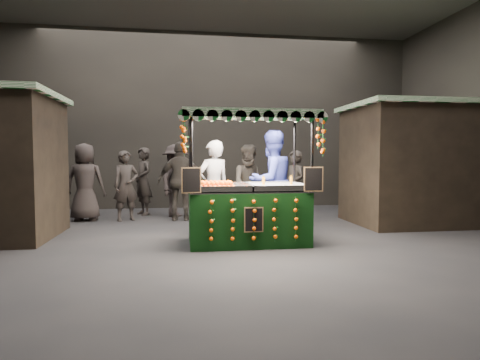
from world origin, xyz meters
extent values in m
plane|color=black|center=(0.00, 0.00, 0.00)|extent=(12.00, 12.00, 0.00)
cube|color=black|center=(0.00, 5.00, 2.50)|extent=(12.00, 0.10, 5.00)
cube|color=black|center=(4.40, 1.50, 1.25)|extent=(2.80, 2.00, 2.50)
cube|color=#11501C|center=(4.40, 1.50, 2.55)|extent=(3.00, 2.20, 0.10)
cube|color=black|center=(0.38, -0.03, 0.44)|extent=(1.95, 1.06, 0.88)
cube|color=silver|center=(0.38, -0.03, 0.90)|extent=(1.95, 1.06, 0.04)
cylinder|color=black|center=(-0.57, -0.54, 1.06)|extent=(0.04, 0.04, 2.12)
cylinder|color=black|center=(1.33, -0.54, 1.06)|extent=(0.04, 0.04, 2.12)
cylinder|color=black|center=(-0.57, 0.47, 1.06)|extent=(0.04, 0.04, 2.12)
cylinder|color=black|center=(1.33, 0.47, 1.06)|extent=(0.04, 0.04, 2.12)
cube|color=#11501C|center=(0.38, -0.03, 2.16)|extent=(2.17, 1.28, 0.07)
cube|color=white|center=(0.91, -0.03, 0.96)|extent=(0.87, 0.96, 0.07)
cube|color=black|center=(-0.58, -0.59, 1.11)|extent=(0.30, 0.08, 0.39)
cube|color=black|center=(1.33, -0.59, 1.11)|extent=(0.30, 0.08, 0.39)
cube|color=black|center=(0.38, -0.60, 0.49)|extent=(0.30, 0.02, 0.39)
imported|color=slate|center=(-0.12, 0.91, 0.88)|extent=(0.76, 0.65, 1.77)
imported|color=navy|center=(0.99, 0.86, 0.98)|extent=(1.18, 1.07, 1.96)
imported|color=#2A2422|center=(-1.96, 2.78, 0.80)|extent=(0.69, 0.59, 1.60)
imported|color=#2C2824|center=(0.74, 1.80, 0.86)|extent=(0.89, 0.72, 1.72)
imported|color=#2C2824|center=(-0.73, 2.63, 0.90)|extent=(1.10, 0.54, 1.81)
imported|color=black|center=(-0.85, 3.25, 0.88)|extent=(1.09, 1.31, 1.76)
imported|color=#2D2624|center=(-2.88, 2.89, 0.88)|extent=(0.90, 0.63, 1.77)
imported|color=#2A2522|center=(4.15, 3.46, 0.91)|extent=(1.53, 1.63, 1.83)
imported|color=black|center=(-1.66, 3.69, 0.85)|extent=(0.66, 0.74, 1.69)
imported|color=#2A2622|center=(1.73, 1.86, 0.80)|extent=(0.55, 0.67, 1.60)
camera|label=1|loc=(-0.74, -6.74, 1.45)|focal=30.47mm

